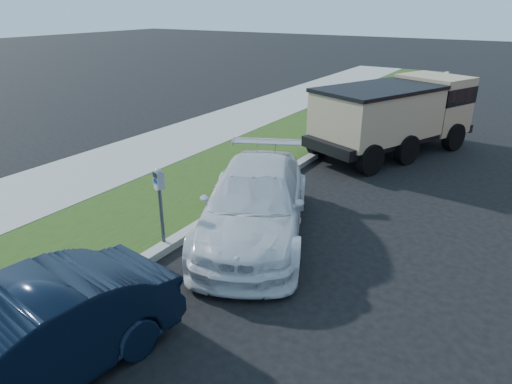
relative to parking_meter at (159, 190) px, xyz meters
The scene contains 6 objects.
ground 2.95m from the parking_meter, ahead, with size 120.00×120.00×0.00m, color black.
streetside 3.84m from the parking_meter, 141.95° to the left, with size 6.12×50.00×0.15m.
parking_meter is the anchor object (origin of this frame).
white_wagon 1.94m from the parking_meter, 52.70° to the left, with size 1.95×4.80×1.39m, color silver.
navy_sedan 3.62m from the parking_meter, 74.73° to the right, with size 1.38×3.96×1.31m, color black.
dump_truck 8.67m from the parking_meter, 77.08° to the left, with size 4.04×5.95×2.20m.
Camera 1 is at (2.82, -5.83, 4.33)m, focal length 32.00 mm.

